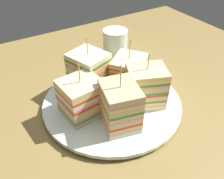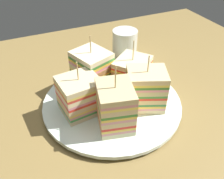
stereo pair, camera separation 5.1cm
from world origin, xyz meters
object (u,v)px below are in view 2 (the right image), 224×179
object	(u,v)px
sandwich_wedge_1	(115,106)
drinking_glass	(125,47)
sandwich_wedge_3	(132,73)
sandwich_wedge_4	(92,70)
sandwich_wedge_0	(81,96)
sandwich_wedge_2	(145,89)
plate	(112,102)
chip_pile	(115,96)

from	to	relation	value
sandwich_wedge_1	drinking_glass	xyz separation A→B (cm)	(14.11, 24.06, -2.34)
sandwich_wedge_3	sandwich_wedge_4	world-z (taller)	sandwich_wedge_4
sandwich_wedge_1	sandwich_wedge_4	bearing A→B (deg)	11.71
sandwich_wedge_0	sandwich_wedge_2	bearing A→B (deg)	-23.01
sandwich_wedge_0	sandwich_wedge_2	world-z (taller)	sandwich_wedge_2
plate	chip_pile	size ratio (longest dim) A/B	4.75
plate	sandwich_wedge_1	size ratio (longest dim) A/B	2.25
sandwich_wedge_4	drinking_glass	world-z (taller)	sandwich_wedge_4
plate	sandwich_wedge_3	world-z (taller)	sandwich_wedge_3
sandwich_wedge_0	sandwich_wedge_2	size ratio (longest dim) A/B	0.96
sandwich_wedge_2	sandwich_wedge_3	size ratio (longest dim) A/B	1.03
sandwich_wedge_0	sandwich_wedge_3	world-z (taller)	sandwich_wedge_3
sandwich_wedge_3	drinking_glass	bearing A→B (deg)	-148.32
drinking_glass	chip_pile	bearing A→B (deg)	-121.88
sandwich_wedge_3	sandwich_wedge_4	bearing A→B (deg)	-62.16
sandwich_wedge_0	sandwich_wedge_3	bearing A→B (deg)	7.26
sandwich_wedge_4	sandwich_wedge_0	bearing A→B (deg)	-56.10
sandwich_wedge_3	chip_pile	distance (cm)	6.90
sandwich_wedge_1	sandwich_wedge_3	xyz separation A→B (cm)	(8.56, 9.45, -0.85)
plate	sandwich_wedge_3	xyz separation A→B (cm)	(6.25, 2.93, 4.12)
sandwich_wedge_2	drinking_glass	bearing A→B (deg)	-83.25
sandwich_wedge_0	drinking_glass	xyz separation A→B (cm)	(18.71, 17.76, -1.73)
chip_pile	sandwich_wedge_1	bearing A→B (deg)	-115.76
sandwich_wedge_0	sandwich_wedge_1	distance (cm)	7.82
sandwich_wedge_1	drinking_glass	world-z (taller)	sandwich_wedge_1
sandwich_wedge_3	sandwich_wedge_0	bearing A→B (deg)	-24.07
chip_pile	drinking_glass	distance (cm)	21.16
plate	sandwich_wedge_3	bearing A→B (deg)	25.15
sandwich_wedge_0	chip_pile	size ratio (longest dim) A/B	1.83
plate	sandwich_wedge_1	xyz separation A→B (cm)	(-2.31, -6.51, 4.97)
chip_pile	drinking_glass	size ratio (longest dim) A/B	0.75
sandwich_wedge_4	chip_pile	xyz separation A→B (cm)	(2.50, -7.06, -3.08)
sandwich_wedge_1	sandwich_wedge_4	size ratio (longest dim) A/B	1.04
sandwich_wedge_1	chip_pile	world-z (taller)	sandwich_wedge_1
sandwich_wedge_1	drinking_glass	size ratio (longest dim) A/B	1.59
sandwich_wedge_1	sandwich_wedge_3	distance (cm)	12.78
plate	sandwich_wedge_3	distance (cm)	8.04
sandwich_wedge_4	chip_pile	distance (cm)	8.10
sandwich_wedge_1	chip_pile	bearing A→B (deg)	-12.12
plate	chip_pile	world-z (taller)	chip_pile
chip_pile	sandwich_wedge_0	bearing A→B (deg)	178.51
sandwich_wedge_0	sandwich_wedge_3	xyz separation A→B (cm)	(13.15, 3.14, -0.25)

